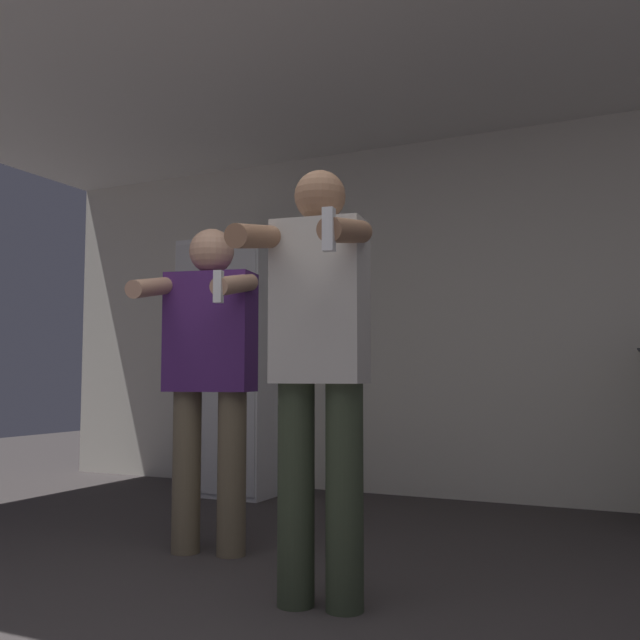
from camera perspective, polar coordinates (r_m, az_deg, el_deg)
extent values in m
cube|color=beige|center=(5.09, 11.53, 0.40)|extent=(7.00, 0.06, 2.55)
cube|color=silver|center=(3.86, 4.63, 22.07)|extent=(7.00, 3.84, 0.05)
cube|color=white|center=(5.34, -6.33, -3.74)|extent=(0.70, 0.71, 1.83)
cube|color=silver|center=(5.04, -8.49, -3.68)|extent=(0.67, 0.01, 1.76)
cylinder|color=#99999E|center=(4.90, -6.47, -2.60)|extent=(0.02, 0.02, 0.82)
cylinder|color=#38422D|center=(2.74, -1.93, -13.68)|extent=(0.14, 0.14, 0.82)
cylinder|color=#38422D|center=(2.68, 1.97, -13.88)|extent=(0.14, 0.14, 0.82)
cube|color=beige|center=(2.69, 0.00, 1.47)|extent=(0.37, 0.24, 0.61)
sphere|color=#9E7051|center=(2.76, 0.00, 9.87)|extent=(0.20, 0.20, 0.20)
cylinder|color=#9E7051|center=(2.59, -4.87, 6.67)|extent=(0.14, 0.43, 0.16)
cylinder|color=#9E7051|center=(2.48, 2.13, 7.15)|extent=(0.14, 0.43, 0.16)
cube|color=white|center=(2.29, 0.71, 7.25)|extent=(0.04, 0.04, 0.14)
cylinder|color=#75664C|center=(3.59, -10.63, -11.81)|extent=(0.14, 0.14, 0.77)
cylinder|color=#75664C|center=(3.50, -7.08, -12.04)|extent=(0.14, 0.14, 0.77)
cube|color=#4C236B|center=(3.52, -8.74, -0.96)|extent=(0.46, 0.28, 0.58)
sphere|color=tan|center=(3.57, -8.66, 5.46)|extent=(0.22, 0.22, 0.22)
cylinder|color=tan|center=(3.44, -13.10, 2.60)|extent=(0.17, 0.43, 0.15)
cylinder|color=tan|center=(3.28, -6.80, 2.85)|extent=(0.17, 0.43, 0.15)
cube|color=white|center=(3.08, -8.13, 2.66)|extent=(0.04, 0.04, 0.14)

